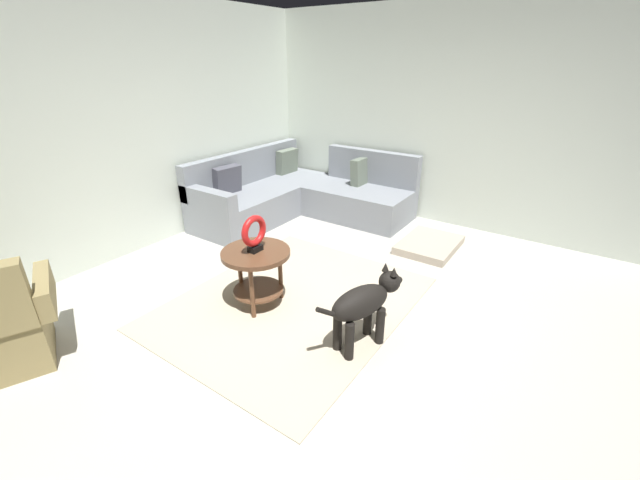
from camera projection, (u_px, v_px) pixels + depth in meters
ground_plane at (350, 344)px, 3.22m from camera, size 6.00×6.00×0.10m
wall_back at (111, 132)px, 4.15m from camera, size 6.00×0.12×2.70m
wall_right at (476, 122)px, 4.85m from camera, size 0.12×6.00×2.70m
area_rug at (293, 302)px, 3.67m from camera, size 2.30×1.90×0.01m
sectional_couch at (299, 195)px, 5.61m from camera, size 2.20×2.25×0.88m
side_table at (256, 264)px, 3.49m from camera, size 0.60×0.60×0.54m
torus_sculpture at (254, 233)px, 3.37m from camera, size 0.28×0.08×0.33m
dog_bed_mat at (429, 245)px, 4.71m from camera, size 0.80×0.60×0.09m
dog at (364, 303)px, 2.99m from camera, size 0.82×0.38×0.63m
dog_toy_ball at (392, 279)px, 3.97m from camera, size 0.09×0.09×0.09m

